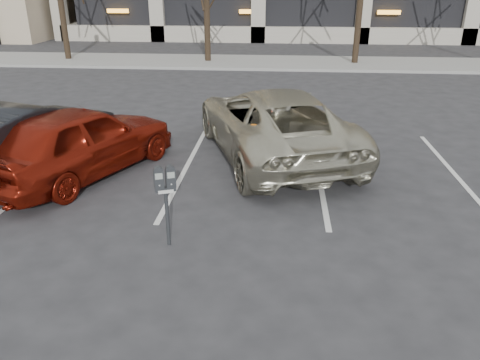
{
  "coord_description": "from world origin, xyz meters",
  "views": [
    {
      "loc": [
        0.55,
        -6.89,
        3.68
      ],
      "look_at": [
        0.02,
        -0.73,
        1.04
      ],
      "focal_mm": 35.0,
      "sensor_mm": 36.0,
      "label": 1
    }
  ],
  "objects_px": {
    "parking_meter": "(165,187)",
    "car_red": "(80,141)",
    "suv_silver": "(273,123)",
    "car_dark": "(24,137)"
  },
  "relations": [
    {
      "from": "parking_meter",
      "to": "car_red",
      "type": "relative_size",
      "value": 0.29
    },
    {
      "from": "parking_meter",
      "to": "suv_silver",
      "type": "bearing_deg",
      "value": 50.36
    },
    {
      "from": "suv_silver",
      "to": "car_red",
      "type": "distance_m",
      "value": 4.11
    },
    {
      "from": "parking_meter",
      "to": "suv_silver",
      "type": "xyz_separation_m",
      "value": [
        1.46,
        4.1,
        -0.19
      ]
    },
    {
      "from": "car_red",
      "to": "car_dark",
      "type": "bearing_deg",
      "value": 16.26
    },
    {
      "from": "parking_meter",
      "to": "car_red",
      "type": "height_order",
      "value": "car_red"
    },
    {
      "from": "suv_silver",
      "to": "car_red",
      "type": "height_order",
      "value": "suv_silver"
    },
    {
      "from": "suv_silver",
      "to": "car_red",
      "type": "bearing_deg",
      "value": 2.2
    },
    {
      "from": "car_red",
      "to": "car_dark",
      "type": "xyz_separation_m",
      "value": [
        -1.28,
        0.18,
        -0.01
      ]
    },
    {
      "from": "parking_meter",
      "to": "car_red",
      "type": "bearing_deg",
      "value": 112.28
    }
  ]
}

